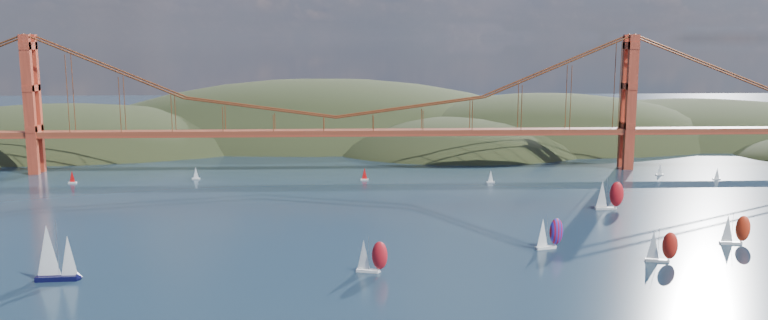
{
  "coord_description": "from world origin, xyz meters",
  "views": [
    {
      "loc": [
        5.0,
        -121.79,
        53.38
      ],
      "look_at": [
        15.12,
        90.0,
        18.88
      ],
      "focal_mm": 35.0,
      "sensor_mm": 36.0,
      "label": 1
    }
  ],
  "objects_px": {
    "sloop_navy": "(54,253)",
    "racer_2": "(735,229)",
    "racer_rwb": "(549,233)",
    "racer_1": "(661,246)",
    "racer_0": "(371,256)",
    "racer_3": "(609,195)"
  },
  "relations": [
    {
      "from": "sloop_navy",
      "to": "racer_1",
      "type": "distance_m",
      "value": 141.0
    },
    {
      "from": "racer_1",
      "to": "racer_rwb",
      "type": "distance_m",
      "value": 27.14
    },
    {
      "from": "racer_1",
      "to": "racer_2",
      "type": "relative_size",
      "value": 0.97
    },
    {
      "from": "racer_rwb",
      "to": "racer_2",
      "type": "bearing_deg",
      "value": -13.91
    },
    {
      "from": "racer_2",
      "to": "racer_rwb",
      "type": "xyz_separation_m",
      "value": [
        -49.73,
        -1.75,
        0.06
      ]
    },
    {
      "from": "racer_2",
      "to": "racer_3",
      "type": "bearing_deg",
      "value": 121.49
    },
    {
      "from": "sloop_navy",
      "to": "racer_1",
      "type": "height_order",
      "value": "sloop_navy"
    },
    {
      "from": "sloop_navy",
      "to": "racer_2",
      "type": "bearing_deg",
      "value": 4.57
    },
    {
      "from": "racer_2",
      "to": "racer_3",
      "type": "height_order",
      "value": "racer_3"
    },
    {
      "from": "racer_rwb",
      "to": "racer_1",
      "type": "bearing_deg",
      "value": -44.17
    },
    {
      "from": "sloop_navy",
      "to": "racer_1",
      "type": "relative_size",
      "value": 1.66
    },
    {
      "from": "racer_1",
      "to": "racer_3",
      "type": "relative_size",
      "value": 0.84
    },
    {
      "from": "racer_0",
      "to": "racer_3",
      "type": "distance_m",
      "value": 97.94
    },
    {
      "from": "racer_0",
      "to": "racer_2",
      "type": "height_order",
      "value": "racer_2"
    },
    {
      "from": "racer_1",
      "to": "sloop_navy",
      "type": "bearing_deg",
      "value": -162.56
    },
    {
      "from": "racer_2",
      "to": "racer_1",
      "type": "bearing_deg",
      "value": -143.92
    },
    {
      "from": "racer_0",
      "to": "racer_2",
      "type": "relative_size",
      "value": 0.97
    },
    {
      "from": "racer_0",
      "to": "racer_rwb",
      "type": "distance_m",
      "value": 49.53
    },
    {
      "from": "racer_0",
      "to": "sloop_navy",
      "type": "bearing_deg",
      "value": -162.85
    },
    {
      "from": "sloop_navy",
      "to": "racer_3",
      "type": "bearing_deg",
      "value": 20.24
    },
    {
      "from": "sloop_navy",
      "to": "racer_2",
      "type": "height_order",
      "value": "sloop_navy"
    },
    {
      "from": "sloop_navy",
      "to": "racer_rwb",
      "type": "height_order",
      "value": "sloop_navy"
    }
  ]
}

